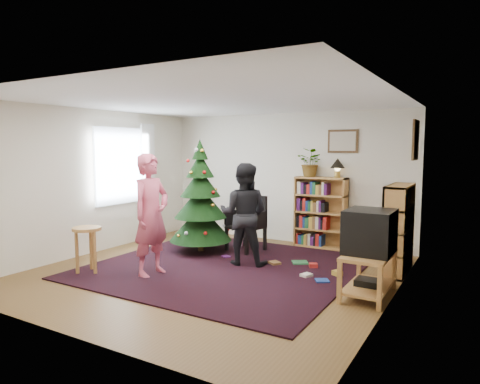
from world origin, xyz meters
The scene contains 23 objects.
floor centered at (0.00, 0.00, 0.00)m, with size 5.00×5.00×0.00m, color brown.
ceiling centered at (0.00, 0.00, 2.50)m, with size 5.00×5.00×0.00m, color white.
wall_back centered at (0.00, 2.50, 1.25)m, with size 5.00×0.02×2.50m, color silver.
wall_front centered at (0.00, -2.50, 1.25)m, with size 5.00×0.02×2.50m, color silver.
wall_left centered at (-2.50, 0.00, 1.25)m, with size 0.02×5.00×2.50m, color silver.
wall_right centered at (2.50, 0.00, 1.25)m, with size 0.02×5.00×2.50m, color silver.
rug centered at (0.00, 0.30, 0.01)m, with size 3.80×3.60×0.02m, color black.
window_pane centered at (-2.47, 0.60, 1.50)m, with size 0.04×1.20×1.40m, color silver.
curtain centered at (-2.43, 1.30, 1.50)m, with size 0.06×0.35×1.60m, color white.
picture_back centered at (1.15, 2.48, 1.95)m, with size 0.55×0.03×0.42m.
picture_right centered at (2.48, 1.75, 1.95)m, with size 0.03×0.50×0.60m.
christmas_tree centered at (-0.89, 0.93, 0.83)m, with size 1.09×1.09×1.99m.
bookshelf_back centered at (0.81, 2.34, 0.66)m, with size 0.95×0.30×1.30m.
bookshelf_right centered at (2.34, 1.39, 0.66)m, with size 0.30×0.95×1.30m.
tv_stand centered at (2.22, 0.12, 0.33)m, with size 0.52×0.94×0.55m.
crt_tv centered at (2.22, 0.12, 0.82)m, with size 0.57×0.61×0.54m.
armchair centered at (-0.23, 1.47, 0.53)m, with size 0.65×0.66×0.99m.
stool centered at (-1.57, -0.97, 0.53)m, with size 0.41×0.41×0.69m.
person_standing centered at (-0.70, -0.55, 0.88)m, with size 0.64×0.42×1.76m, color #CE526D.
person_by_chair centered at (0.17, 0.60, 0.80)m, with size 0.78×0.61×1.60m, color black.
potted_plant centered at (0.61, 2.34, 1.56)m, with size 0.47×0.41×0.52m, color gray.
table_lamp centered at (1.11, 2.34, 1.53)m, with size 0.26×0.26×0.35m.
floor_clutter centered at (0.99, 0.72, 0.04)m, with size 2.13×0.91×0.08m.
Camera 1 is at (3.43, -5.14, 1.85)m, focal length 32.00 mm.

